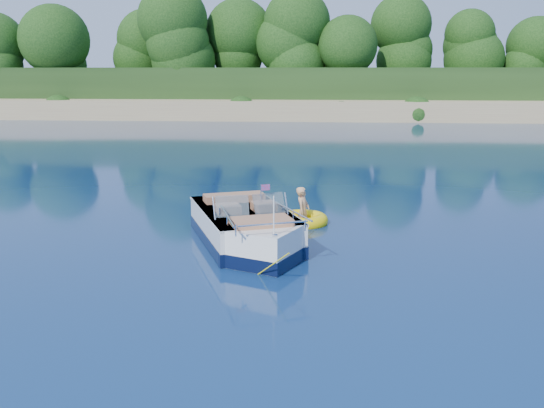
# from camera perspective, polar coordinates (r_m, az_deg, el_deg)

# --- Properties ---
(ground) EXTENTS (160.00, 160.00, 0.00)m
(ground) POSITION_cam_1_polar(r_m,az_deg,el_deg) (12.22, 7.13, -6.10)
(ground) COLOR #091641
(ground) RESTS_ON ground
(shoreline) EXTENTS (170.00, 59.00, 6.00)m
(shoreline) POSITION_cam_1_polar(r_m,az_deg,el_deg) (75.40, 5.08, 10.34)
(shoreline) COLOR tan
(shoreline) RESTS_ON ground
(treeline) EXTENTS (150.00, 7.12, 8.19)m
(treeline) POSITION_cam_1_polar(r_m,az_deg,el_deg) (52.61, 5.40, 14.35)
(treeline) COLOR #302110
(treeline) RESTS_ON ground
(motorboat) EXTENTS (3.07, 5.00, 1.76)m
(motorboat) POSITION_cam_1_polar(r_m,az_deg,el_deg) (13.60, -2.31, -2.58)
(motorboat) COLOR white
(motorboat) RESTS_ON ground
(tow_tube) EXTENTS (1.32, 1.32, 0.35)m
(tow_tube) POSITION_cam_1_polar(r_m,az_deg,el_deg) (15.64, 2.91, -1.51)
(tow_tube) COLOR yellow
(tow_tube) RESTS_ON ground
(boy) EXTENTS (0.47, 0.76, 1.40)m
(boy) POSITION_cam_1_polar(r_m,az_deg,el_deg) (15.70, 2.94, -1.79)
(boy) COLOR tan
(boy) RESTS_ON ground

